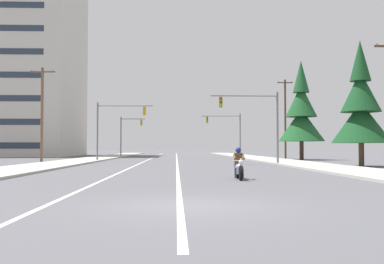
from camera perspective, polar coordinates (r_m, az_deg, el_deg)
ground_plane at (r=11.10m, az=-0.53°, el=-9.55°), size 400.00×400.00×0.00m
lane_stripe_center at (r=56.02m, az=-1.98°, el=-3.48°), size 0.16×100.00×0.01m
lane_stripe_left at (r=56.11m, az=-5.41°, el=-3.47°), size 0.16×100.00×0.01m
sidewalk_kerb_right at (r=52.10m, az=9.62°, el=-3.50°), size 4.40×110.00×0.14m
sidewalk_kerb_left at (r=51.98m, az=-13.15°, el=-3.47°), size 4.40×110.00×0.14m
motorcycle_with_rider at (r=20.26m, az=6.09°, el=-4.45°), size 0.70×2.19×1.46m
traffic_signal_near_right at (r=37.95m, az=8.51°, el=2.10°), size 5.83×0.39×6.20m
traffic_signal_near_left at (r=47.17m, az=-10.08°, el=1.32°), size 5.92×0.43×6.20m
traffic_signal_mid_right at (r=61.85m, az=4.78°, el=0.49°), size 5.53×0.42×6.20m
traffic_signal_mid_left at (r=68.70m, az=-8.32°, el=0.17°), size 3.82×0.41×6.20m
utility_pole_left_near at (r=43.19m, az=-18.86°, el=2.38°), size 2.36×0.26×8.90m
utility_pole_right_far at (r=59.00m, az=11.99°, el=1.87°), size 2.05×0.26×10.37m
conifer_tree_right_verge_near at (r=35.92m, az=21.02°, el=2.88°), size 4.39×4.39×9.67m
conifer_tree_right_verge_far at (r=53.19m, az=13.97°, el=2.28°), size 5.32×5.32×11.71m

